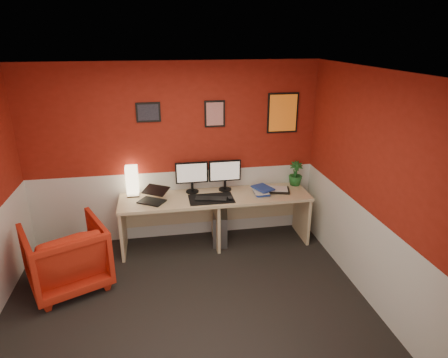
{
  "coord_description": "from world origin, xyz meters",
  "views": [
    {
      "loc": [
        -0.22,
        -3.42,
        2.81
      ],
      "look_at": [
        0.6,
        1.21,
        1.05
      ],
      "focal_mm": 31.04,
      "sensor_mm": 36.0,
      "label": 1
    }
  ],
  "objects_px": {
    "shoji_lamp": "(132,182)",
    "armchair": "(66,256)",
    "desk": "(216,220)",
    "potted_plant": "(296,174)",
    "pc_tower": "(220,227)",
    "laptop": "(151,194)",
    "monitor_left": "(192,173)",
    "zen_tray": "(277,190)",
    "monitor_right": "(225,171)"
  },
  "relations": [
    {
      "from": "desk",
      "to": "monitor_left",
      "type": "height_order",
      "value": "monitor_left"
    },
    {
      "from": "shoji_lamp",
      "to": "laptop",
      "type": "height_order",
      "value": "shoji_lamp"
    },
    {
      "from": "monitor_right",
      "to": "monitor_left",
      "type": "bearing_deg",
      "value": 179.97
    },
    {
      "from": "desk",
      "to": "pc_tower",
      "type": "distance_m",
      "value": 0.16
    },
    {
      "from": "shoji_lamp",
      "to": "pc_tower",
      "type": "height_order",
      "value": "shoji_lamp"
    },
    {
      "from": "zen_tray",
      "to": "desk",
      "type": "bearing_deg",
      "value": -177.84
    },
    {
      "from": "potted_plant",
      "to": "zen_tray",
      "type": "bearing_deg",
      "value": -151.33
    },
    {
      "from": "pc_tower",
      "to": "armchair",
      "type": "xyz_separation_m",
      "value": [
        -1.93,
        -0.71,
        0.17
      ]
    },
    {
      "from": "desk",
      "to": "laptop",
      "type": "relative_size",
      "value": 7.88
    },
    {
      "from": "monitor_left",
      "to": "monitor_right",
      "type": "distance_m",
      "value": 0.47
    },
    {
      "from": "desk",
      "to": "zen_tray",
      "type": "height_order",
      "value": "zen_tray"
    },
    {
      "from": "monitor_left",
      "to": "zen_tray",
      "type": "bearing_deg",
      "value": -8.21
    },
    {
      "from": "desk",
      "to": "potted_plant",
      "type": "relative_size",
      "value": 7.37
    },
    {
      "from": "shoji_lamp",
      "to": "zen_tray",
      "type": "bearing_deg",
      "value": -5.53
    },
    {
      "from": "monitor_right",
      "to": "armchair",
      "type": "distance_m",
      "value": 2.3
    },
    {
      "from": "laptop",
      "to": "pc_tower",
      "type": "relative_size",
      "value": 0.73
    },
    {
      "from": "laptop",
      "to": "pc_tower",
      "type": "bearing_deg",
      "value": 38.27
    },
    {
      "from": "shoji_lamp",
      "to": "potted_plant",
      "type": "xyz_separation_m",
      "value": [
        2.33,
        -0.01,
        -0.02
      ]
    },
    {
      "from": "desk",
      "to": "pc_tower",
      "type": "height_order",
      "value": "desk"
    },
    {
      "from": "laptop",
      "to": "zen_tray",
      "type": "relative_size",
      "value": 0.94
    },
    {
      "from": "shoji_lamp",
      "to": "armchair",
      "type": "bearing_deg",
      "value": -130.24
    },
    {
      "from": "laptop",
      "to": "armchair",
      "type": "relative_size",
      "value": 0.38
    },
    {
      "from": "shoji_lamp",
      "to": "potted_plant",
      "type": "bearing_deg",
      "value": -0.2
    },
    {
      "from": "desk",
      "to": "shoji_lamp",
      "type": "bearing_deg",
      "value": 168.49
    },
    {
      "from": "laptop",
      "to": "desk",
      "type": "bearing_deg",
      "value": 35.65
    },
    {
      "from": "desk",
      "to": "potted_plant",
      "type": "bearing_deg",
      "value": 10.13
    },
    {
      "from": "armchair",
      "to": "shoji_lamp",
      "type": "bearing_deg",
      "value": -154.54
    },
    {
      "from": "monitor_left",
      "to": "potted_plant",
      "type": "xyz_separation_m",
      "value": [
        1.52,
        0.01,
        -0.11
      ]
    },
    {
      "from": "laptop",
      "to": "pc_tower",
      "type": "height_order",
      "value": "laptop"
    },
    {
      "from": "laptop",
      "to": "monitor_left",
      "type": "relative_size",
      "value": 0.57
    },
    {
      "from": "shoji_lamp",
      "to": "pc_tower",
      "type": "relative_size",
      "value": 0.89
    },
    {
      "from": "monitor_right",
      "to": "potted_plant",
      "type": "distance_m",
      "value": 1.06
    },
    {
      "from": "zen_tray",
      "to": "pc_tower",
      "type": "height_order",
      "value": "zen_tray"
    },
    {
      "from": "monitor_left",
      "to": "armchair",
      "type": "distance_m",
      "value": 1.9
    },
    {
      "from": "shoji_lamp",
      "to": "pc_tower",
      "type": "distance_m",
      "value": 1.39
    },
    {
      "from": "potted_plant",
      "to": "armchair",
      "type": "bearing_deg",
      "value": -164.0
    },
    {
      "from": "monitor_left",
      "to": "armchair",
      "type": "bearing_deg",
      "value": -150.98
    },
    {
      "from": "potted_plant",
      "to": "armchair",
      "type": "distance_m",
      "value": 3.25
    },
    {
      "from": "monitor_left",
      "to": "monitor_right",
      "type": "relative_size",
      "value": 1.0
    },
    {
      "from": "shoji_lamp",
      "to": "zen_tray",
      "type": "xyz_separation_m",
      "value": [
        1.99,
        -0.19,
        -0.18
      ]
    },
    {
      "from": "zen_tray",
      "to": "armchair",
      "type": "height_order",
      "value": "armchair"
    },
    {
      "from": "shoji_lamp",
      "to": "monitor_left",
      "type": "distance_m",
      "value": 0.82
    },
    {
      "from": "monitor_right",
      "to": "armchair",
      "type": "height_order",
      "value": "monitor_right"
    },
    {
      "from": "monitor_right",
      "to": "pc_tower",
      "type": "relative_size",
      "value": 1.29
    },
    {
      "from": "monitor_left",
      "to": "desk",
      "type": "bearing_deg",
      "value": -34.35
    },
    {
      "from": "armchair",
      "to": "pc_tower",
      "type": "bearing_deg",
      "value": 175.94
    },
    {
      "from": "potted_plant",
      "to": "pc_tower",
      "type": "relative_size",
      "value": 0.78
    },
    {
      "from": "laptop",
      "to": "zen_tray",
      "type": "height_order",
      "value": "laptop"
    },
    {
      "from": "shoji_lamp",
      "to": "monitor_right",
      "type": "height_order",
      "value": "monitor_right"
    },
    {
      "from": "desk",
      "to": "potted_plant",
      "type": "height_order",
      "value": "potted_plant"
    }
  ]
}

